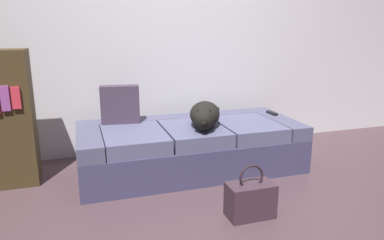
{
  "coord_description": "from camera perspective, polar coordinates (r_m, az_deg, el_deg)",
  "views": [
    {
      "loc": [
        -0.93,
        -1.86,
        1.26
      ],
      "look_at": [
        0.0,
        1.04,
        0.47
      ],
      "focal_mm": 33.6,
      "sensor_mm": 36.0,
      "label": 1
    }
  ],
  "objects": [
    {
      "name": "ground_plane",
      "position": [
        2.43,
        7.86,
        -16.87
      ],
      "size": [
        10.0,
        10.0,
        0.0
      ],
      "primitive_type": "plane",
      "color": "#4C373C"
    },
    {
      "name": "back_wall",
      "position": [
        3.76,
        -3.54,
        16.55
      ],
      "size": [
        6.4,
        0.1,
        2.8
      ],
      "primitive_type": "cube",
      "color": "silver",
      "rests_on": "ground"
    },
    {
      "name": "couch",
      "position": [
        3.27,
        -0.27,
        -4.25
      ],
      "size": [
        1.96,
        0.87,
        0.42
      ],
      "color": "#3D3B5C",
      "rests_on": "ground"
    },
    {
      "name": "dog_dark",
      "position": [
        3.1,
        2.03,
        0.83
      ],
      "size": [
        0.41,
        0.6,
        0.21
      ],
      "color": "black",
      "rests_on": "couch"
    },
    {
      "name": "tv_remote",
      "position": [
        3.67,
        12.56,
        1.09
      ],
      "size": [
        0.05,
        0.15,
        0.02
      ],
      "primitive_type": "cube",
      "rotation": [
        0.0,
        0.0,
        0.02
      ],
      "color": "black",
      "rests_on": "couch"
    },
    {
      "name": "throw_pillow",
      "position": [
        3.28,
        -11.34,
        2.44
      ],
      "size": [
        0.35,
        0.16,
        0.34
      ],
      "primitive_type": "cube",
      "rotation": [
        0.0,
        0.0,
        -0.12
      ],
      "color": "#413345",
      "rests_on": "couch"
    },
    {
      "name": "handbag",
      "position": [
        2.53,
        9.25,
        -12.33
      ],
      "size": [
        0.32,
        0.18,
        0.38
      ],
      "color": "#3B2932",
      "rests_on": "ground"
    }
  ]
}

